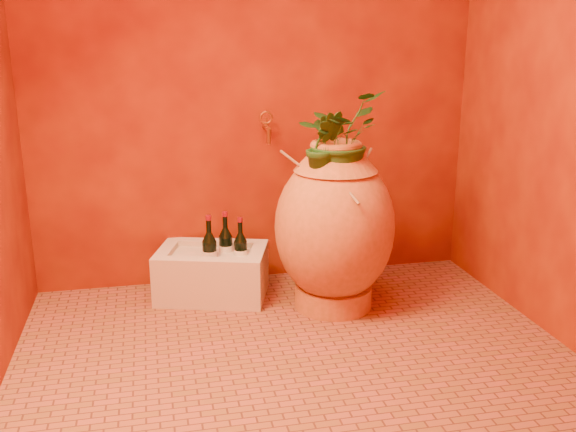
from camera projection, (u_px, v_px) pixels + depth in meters
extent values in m
plane|color=brown|center=(295.00, 354.00, 2.91)|extent=(2.50, 2.50, 0.00)
cube|color=#600E05|center=(255.00, 62.00, 3.50)|extent=(2.50, 0.02, 2.50)
cube|color=#600E05|center=(573.00, 69.00, 2.82)|extent=(0.02, 2.00, 2.50)
cylinder|color=#C16B36|center=(333.00, 295.00, 3.41)|extent=(0.45, 0.45, 0.12)
ellipsoid|color=#C16B36|center=(334.00, 228.00, 3.30)|extent=(0.69, 0.69, 0.78)
cone|color=#C16B36|center=(336.00, 159.00, 3.20)|extent=(0.47, 0.47, 0.12)
torus|color=#C16B36|center=(336.00, 146.00, 3.19)|extent=(0.29, 0.29, 0.05)
cylinder|color=olive|center=(323.00, 183.00, 3.17)|extent=(0.40, 0.22, 0.32)
cylinder|color=olive|center=(339.00, 179.00, 3.11)|extent=(0.09, 0.41, 0.16)
cylinder|color=olive|center=(360.00, 173.00, 3.17)|extent=(0.22, 0.28, 0.20)
cube|color=beige|center=(212.00, 275.00, 3.52)|extent=(0.67, 0.54, 0.24)
cube|color=beige|center=(209.00, 243.00, 3.63)|extent=(0.57, 0.24, 0.03)
cube|color=beige|center=(215.00, 262.00, 3.33)|extent=(0.57, 0.24, 0.03)
cube|color=beige|center=(165.00, 255.00, 3.43)|extent=(0.14, 0.25, 0.03)
cube|color=beige|center=(257.00, 249.00, 3.53)|extent=(0.14, 0.25, 0.03)
cylinder|color=black|center=(210.00, 258.00, 3.44)|extent=(0.08, 0.08, 0.18)
cone|color=black|center=(209.00, 237.00, 3.41)|extent=(0.08, 0.08, 0.05)
cylinder|color=black|center=(209.00, 226.00, 3.39)|extent=(0.03, 0.03, 0.07)
cylinder|color=maroon|center=(208.00, 218.00, 3.38)|extent=(0.03, 0.03, 0.03)
cylinder|color=silver|center=(210.00, 258.00, 3.44)|extent=(0.08, 0.08, 0.08)
cylinder|color=black|center=(226.00, 252.00, 3.54)|extent=(0.07, 0.07, 0.18)
cone|color=black|center=(225.00, 232.00, 3.51)|extent=(0.07, 0.07, 0.05)
cylinder|color=black|center=(225.00, 222.00, 3.49)|extent=(0.03, 0.03, 0.07)
cylinder|color=maroon|center=(225.00, 214.00, 3.48)|extent=(0.03, 0.03, 0.02)
cylinder|color=silver|center=(226.00, 252.00, 3.54)|extent=(0.08, 0.08, 0.08)
cylinder|color=black|center=(241.00, 256.00, 3.49)|extent=(0.07, 0.07, 0.17)
cone|color=black|center=(240.00, 237.00, 3.46)|extent=(0.07, 0.07, 0.05)
cylinder|color=black|center=(240.00, 227.00, 3.44)|extent=(0.02, 0.02, 0.07)
cylinder|color=maroon|center=(240.00, 220.00, 3.43)|extent=(0.03, 0.03, 0.02)
cylinder|color=silver|center=(241.00, 256.00, 3.49)|extent=(0.07, 0.07, 0.07)
cylinder|color=#A46625|center=(266.00, 127.00, 3.54)|extent=(0.02, 0.14, 0.02)
cylinder|color=#A46625|center=(269.00, 137.00, 3.48)|extent=(0.02, 0.02, 0.08)
torus|color=#A46625|center=(266.00, 118.00, 3.53)|extent=(0.07, 0.01, 0.07)
cylinder|color=#A46625|center=(266.00, 123.00, 3.53)|extent=(0.01, 0.01, 0.05)
imported|color=#1D4A1A|center=(339.00, 138.00, 3.17)|extent=(0.56, 0.55, 0.47)
imported|color=#1D4A1A|center=(325.00, 146.00, 3.09)|extent=(0.22, 0.20, 0.34)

